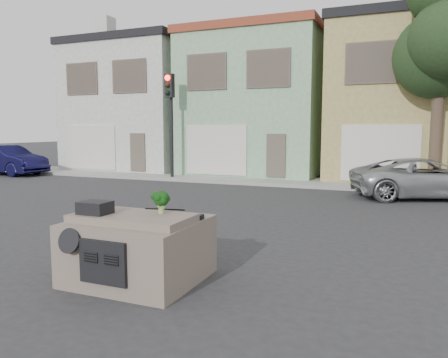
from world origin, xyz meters
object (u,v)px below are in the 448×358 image
Objects in this scene: navy_sedan at (8,175)px; silver_pickup at (425,198)px; broccoli at (161,202)px; traffic_signal at (171,127)px.

silver_pickup is at bearing -86.07° from navy_sedan.
broccoli is (16.38, -11.23, 1.31)m from navy_sedan.
navy_sedan reaches higher than silver_pickup.
silver_pickup is 11.96m from broccoli.
traffic_signal is at bearing 119.01° from broccoli.
traffic_signal is at bearing 61.81° from silver_pickup.
silver_pickup is 11.54m from traffic_signal.
broccoli is at bearing 137.42° from silver_pickup.
navy_sedan is at bearing 68.19° from silver_pickup.
traffic_signal reaches higher than broccoli.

